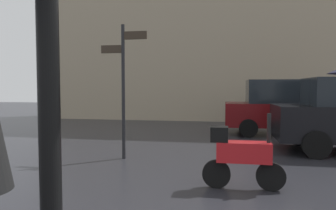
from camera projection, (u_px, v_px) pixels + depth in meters
The scene contains 3 objects.
parked_scooter at pixel (241, 155), 4.97m from camera, with size 1.32×0.32×1.23m.
parked_car_right at pixel (286, 107), 10.81m from camera, with size 4.32×1.95×1.92m.
street_signpost at pixel (123, 78), 7.07m from camera, with size 1.08×0.08×3.07m.
Camera 1 is at (0.31, -2.05, 1.63)m, focal length 33.05 mm.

